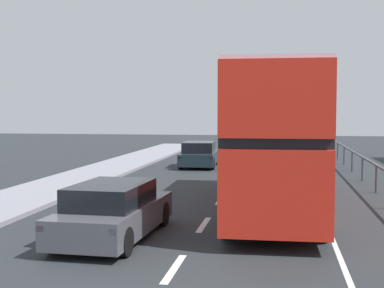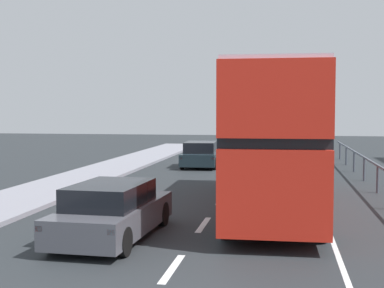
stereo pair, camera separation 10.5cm
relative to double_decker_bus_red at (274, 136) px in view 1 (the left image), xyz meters
The scene contains 4 objects.
lane_paint_markings 2.95m from the double_decker_bus_red, 83.80° to the right, with size 3.45×46.00×0.01m.
double_decker_bus_red is the anchor object (origin of this frame).
hatchback_car_near 6.19m from the double_decker_bus_red, 129.16° to the right, with size 1.97×4.60×1.37m.
sedan_car_ahead 12.85m from the double_decker_bus_red, 109.15° to the left, with size 2.03×4.27×1.39m.
Camera 1 is at (2.04, -6.77, 3.12)m, focal length 50.50 mm.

